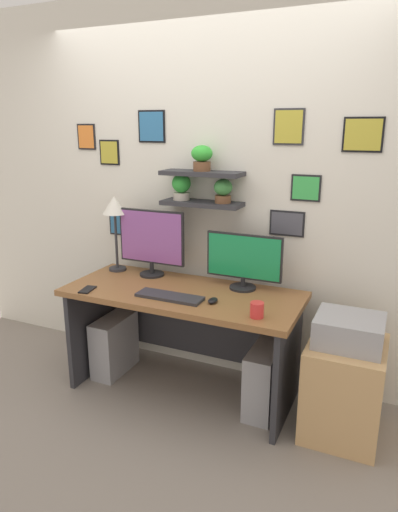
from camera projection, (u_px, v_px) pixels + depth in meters
name	position (u px, v px, depth m)	size (l,w,h in m)	color
ground_plane	(183.00, 390.00, 3.27)	(8.00, 8.00, 0.00)	gray
back_wall_assembly	(208.00, 192.00, 3.28)	(4.40, 0.24, 2.70)	silver
desk	(186.00, 317.00, 3.17)	(1.59, 0.68, 0.75)	brown
monitor_left	(151.00, 240.00, 3.32)	(0.52, 0.18, 0.48)	black
monitor_right	(244.00, 260.00, 3.06)	(0.52, 0.18, 0.38)	black
keyboard	(170.00, 297.00, 2.93)	(0.44, 0.14, 0.02)	#2D2D33
computer_mouse	(213.00, 301.00, 2.85)	(0.06, 0.09, 0.03)	black
desk_lamp	(115.00, 211.00, 3.38)	(0.18, 0.18, 0.57)	#2D2D33
cell_phone	(87.00, 290.00, 3.07)	(0.07, 0.14, 0.01)	black
coffee_mug	(257.00, 310.00, 2.63)	(0.08, 0.08, 0.09)	red
drawer_cabinet	(344.00, 388.00, 2.76)	(0.44, 0.50, 0.59)	tan
printer	(349.00, 331.00, 2.65)	(0.38, 0.34, 0.17)	#9E9EA3
computer_tower_left	(115.00, 345.00, 3.47)	(0.18, 0.40, 0.43)	#99999E
computer_tower_right	(264.00, 380.00, 2.99)	(0.18, 0.40, 0.44)	#99999E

